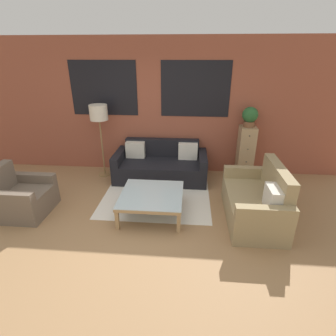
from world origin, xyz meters
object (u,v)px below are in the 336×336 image
Objects in this scene: coffee_table at (152,196)px; drawer_cabinet at (245,152)px; settee_vintage at (256,202)px; floor_lamp at (99,116)px; potted_plant at (250,116)px; armchair_corner at (22,198)px; couch_dark at (161,166)px.

drawer_cabinet is at bearing 42.26° from coffee_table.
settee_vintage is 0.96× the size of floor_lamp.
potted_plant is (0.10, 1.62, 1.01)m from settee_vintage.
floor_lamp reaches higher than settee_vintage.
floor_lamp reaches higher than armchair_corner.
potted_plant is at bearing 42.26° from coffee_table.
couch_dark is at bearing 35.11° from armchair_corner.
settee_vintage is 1.74× the size of armchair_corner.
coffee_table is at bearing 179.68° from settee_vintage.
floor_lamp reaches higher than drawer_cabinet.
floor_lamp is at bearing -176.99° from potted_plant.
armchair_corner is at bearing -156.07° from drawer_cabinet.
armchair_corner is 0.76× the size of drawer_cabinet.
armchair_corner is at bearing -144.89° from couch_dark.
drawer_cabinet is at bearing 7.29° from couch_dark.
coffee_table is 2.16m from floor_lamp.
armchair_corner is 4.31m from drawer_cabinet.
settee_vintage reaches higher than coffee_table.
armchair_corner reaches higher than couch_dark.
drawer_cabinet reaches higher than armchair_corner.
potted_plant is at bearing 86.63° from settee_vintage.
drawer_cabinet is (3.93, 1.74, 0.28)m from armchair_corner.
potted_plant is (3.03, 0.16, 0.01)m from floor_lamp.
armchair_corner is at bearing -156.07° from potted_plant.
floor_lamp reaches higher than couch_dark.
drawer_cabinet is (3.03, 0.16, -0.76)m from floor_lamp.
armchair_corner is at bearing -176.42° from coffee_table.
armchair_corner is at bearing -178.12° from settee_vintage.
drawer_cabinet reaches higher than coffee_table.
couch_dark is 2.27× the size of armchair_corner.
coffee_table is at bearing -137.74° from potted_plant.
floor_lamp is 3.83× the size of potted_plant.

